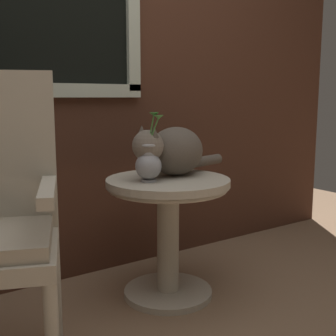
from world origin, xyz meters
The scene contains 4 objects.
back_wall centered at (0.00, 0.77, 1.31)m, with size 4.00×0.07×2.60m.
wicker_side_table centered at (0.28, 0.28, 0.41)m, with size 0.59×0.59×0.58m.
cat centered at (0.34, 0.32, 0.71)m, with size 0.59×0.29×0.25m.
pewter_vase_with_ivy centered at (0.16, 0.26, 0.67)m, with size 0.12×0.13×0.31m.
Camera 1 is at (-0.89, -1.41, 0.96)m, focal length 47.25 mm.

